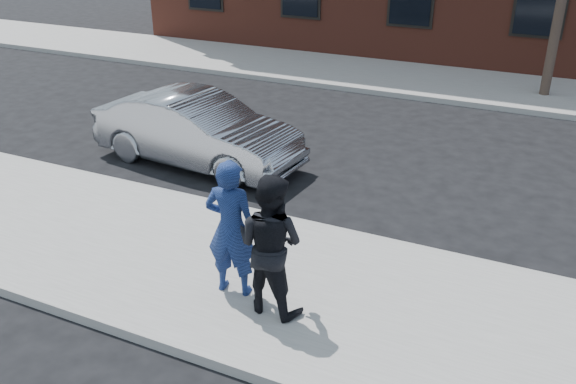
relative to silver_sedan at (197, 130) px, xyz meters
The scene contains 8 objects.
ground 3.63m from the silver_sedan, 63.27° to the right, with size 100.00×100.00×0.00m, color black.
near_sidewalk 3.84m from the silver_sedan, 64.97° to the right, with size 50.00×3.50×0.15m, color gray.
near_curb 2.37m from the silver_sedan, 45.47° to the right, with size 50.00×0.10×0.15m, color #999691.
far_sidewalk 8.26m from the silver_sedan, 78.79° to the left, with size 50.00×3.50×0.15m, color gray.
far_curb 6.51m from the silver_sedan, 75.69° to the left, with size 50.00×0.10×0.15m, color #999691.
silver_sedan is the anchor object (origin of this frame).
man_hoodie 4.91m from the silver_sedan, 51.73° to the right, with size 0.75×0.55×1.92m.
man_peacoat 5.41m from the silver_sedan, 47.30° to the right, with size 0.98×0.80×1.89m.
Camera 1 is at (5.04, -6.61, 4.96)m, focal length 38.00 mm.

